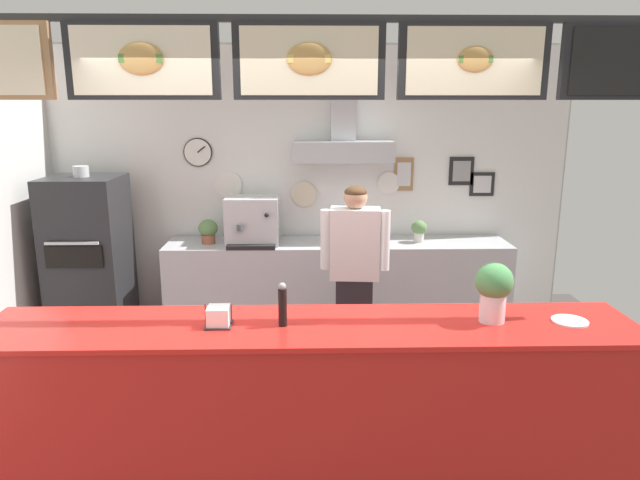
# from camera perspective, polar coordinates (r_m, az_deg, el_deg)

# --- Properties ---
(ground_plane) EXTENTS (6.36, 6.36, 0.00)m
(ground_plane) POSITION_cam_1_polar(r_m,az_deg,el_deg) (4.02, -0.93, -20.60)
(ground_plane) COLOR #3F3A38
(back_wall_assembly) EXTENTS (5.30, 2.69, 2.83)m
(back_wall_assembly) POSITION_cam_1_polar(r_m,az_deg,el_deg) (5.77, -0.96, 6.07)
(back_wall_assembly) COLOR #9E9E99
(back_wall_assembly) RESTS_ON ground_plane
(service_counter) EXTENTS (3.80, 0.67, 1.02)m
(service_counter) POSITION_cam_1_polar(r_m,az_deg,el_deg) (3.54, -0.93, -16.09)
(service_counter) COLOR red
(service_counter) RESTS_ON ground_plane
(back_prep_counter) EXTENTS (3.39, 0.60, 0.92)m
(back_prep_counter) POSITION_cam_1_polar(r_m,az_deg,el_deg) (5.78, 1.75, -4.71)
(back_prep_counter) COLOR #B7BABF
(back_prep_counter) RESTS_ON ground_plane
(pizza_oven) EXTENTS (0.67, 0.71, 1.70)m
(pizza_oven) POSITION_cam_1_polar(r_m,az_deg,el_deg) (5.86, -22.08, -1.89)
(pizza_oven) COLOR #232326
(pizza_oven) RESTS_ON ground_plane
(shop_worker) EXTENTS (0.55, 0.25, 1.64)m
(shop_worker) POSITION_cam_1_polar(r_m,az_deg,el_deg) (4.57, 3.47, -3.98)
(shop_worker) COLOR #232328
(shop_worker) RESTS_ON ground_plane
(espresso_machine) EXTENTS (0.51, 0.48, 0.46)m
(espresso_machine) POSITION_cam_1_polar(r_m,az_deg,el_deg) (5.59, -6.77, 1.93)
(espresso_machine) COLOR silver
(espresso_machine) RESTS_ON back_prep_counter
(potted_thyme) EXTENTS (0.15, 0.15, 0.22)m
(potted_thyme) POSITION_cam_1_polar(r_m,az_deg,el_deg) (5.71, 9.90, 1.03)
(potted_thyme) COLOR beige
(potted_thyme) RESTS_ON back_prep_counter
(potted_oregano) EXTENTS (0.19, 0.19, 0.24)m
(potted_oregano) POSITION_cam_1_polar(r_m,az_deg,el_deg) (5.68, -11.15, 0.96)
(potted_oregano) COLOR #9E563D
(potted_oregano) RESTS_ON back_prep_counter
(napkin_holder) EXTENTS (0.16, 0.15, 0.13)m
(napkin_holder) POSITION_cam_1_polar(r_m,az_deg,el_deg) (3.33, -10.12, -7.60)
(napkin_holder) COLOR #262628
(napkin_holder) RESTS_ON service_counter
(condiment_plate) EXTENTS (0.21, 0.21, 0.01)m
(condiment_plate) POSITION_cam_1_polar(r_m,az_deg,el_deg) (3.65, 23.74, -7.45)
(condiment_plate) COLOR white
(condiment_plate) RESTS_ON service_counter
(pepper_grinder) EXTENTS (0.05, 0.05, 0.26)m
(pepper_grinder) POSITION_cam_1_polar(r_m,az_deg,el_deg) (3.26, -3.77, -6.48)
(pepper_grinder) COLOR black
(pepper_grinder) RESTS_ON service_counter
(basil_vase) EXTENTS (0.22, 0.22, 0.35)m
(basil_vase) POSITION_cam_1_polar(r_m,az_deg,el_deg) (3.45, 16.99, -4.85)
(basil_vase) COLOR silver
(basil_vase) RESTS_ON service_counter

